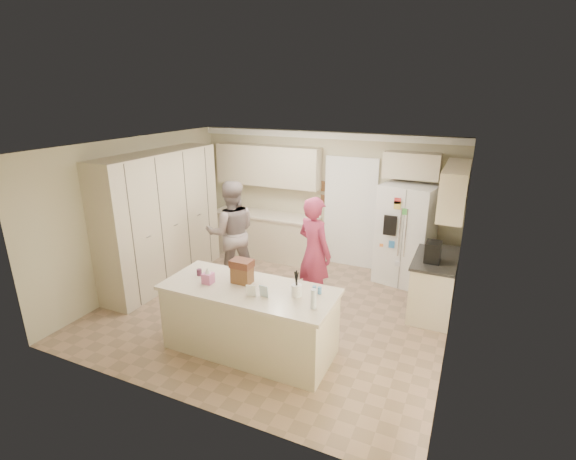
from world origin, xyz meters
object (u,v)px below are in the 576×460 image
at_px(utensil_crock, 297,290).
at_px(teen_girl, 314,253).
at_px(island_base, 250,321).
at_px(refrigerator, 406,235).
at_px(dollhouse_body, 242,275).
at_px(coffee_maker, 433,252).
at_px(teen_boy, 232,233).
at_px(tissue_box, 208,278).

xyz_separation_m(utensil_crock, teen_girl, (-0.34, 1.49, -0.09)).
bearing_deg(island_base, refrigerator, 63.92).
distance_m(island_base, dollhouse_body, 0.62).
xyz_separation_m(coffee_maker, teen_girl, (-1.74, -0.36, -0.16)).
relative_size(teen_boy, teen_girl, 1.03).
relative_size(island_base, teen_boy, 1.18).
xyz_separation_m(island_base, teen_girl, (0.31, 1.54, 0.47)).
bearing_deg(tissue_box, island_base, 10.30).
relative_size(coffee_maker, teen_boy, 0.16).
distance_m(utensil_crock, teen_girl, 1.53).
relative_size(island_base, tissue_box, 15.71).
bearing_deg(tissue_box, coffee_maker, 37.57).
relative_size(tissue_box, teen_boy, 0.07).
relative_size(tissue_box, teen_girl, 0.08).
height_order(island_base, teen_girl, teen_girl).
height_order(dollhouse_body, teen_girl, teen_girl).
xyz_separation_m(utensil_crock, teen_boy, (-1.99, 1.71, -0.07)).
height_order(tissue_box, dollhouse_body, dollhouse_body).
bearing_deg(tissue_box, refrigerator, 56.99).
bearing_deg(utensil_crock, tissue_box, -172.87).
distance_m(tissue_box, teen_boy, 2.02).
height_order(tissue_box, teen_girl, teen_girl).
xyz_separation_m(island_base, utensil_crock, (0.65, 0.05, 0.56)).
bearing_deg(tissue_box, teen_boy, 113.06).
distance_m(refrigerator, island_base, 3.40).
relative_size(coffee_maker, teen_girl, 0.17).
relative_size(refrigerator, tissue_box, 12.86).
bearing_deg(refrigerator, teen_girl, -117.07).
relative_size(utensil_crock, tissue_box, 1.07).
distance_m(utensil_crock, tissue_box, 1.21).
bearing_deg(dollhouse_body, tissue_box, -153.43).
relative_size(island_base, dollhouse_body, 8.46).
xyz_separation_m(refrigerator, tissue_box, (-2.03, -3.13, 0.10)).
bearing_deg(coffee_maker, tissue_box, -142.43).
xyz_separation_m(refrigerator, teen_girl, (-1.17, -1.49, 0.01)).
relative_size(utensil_crock, teen_boy, 0.08).
height_order(utensil_crock, dollhouse_body, dollhouse_body).
bearing_deg(island_base, utensil_crock, 4.40).
distance_m(coffee_maker, dollhouse_body, 2.84).
bearing_deg(utensil_crock, teen_boy, 139.38).
height_order(refrigerator, island_base, refrigerator).
relative_size(refrigerator, island_base, 0.82).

